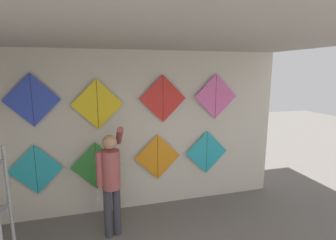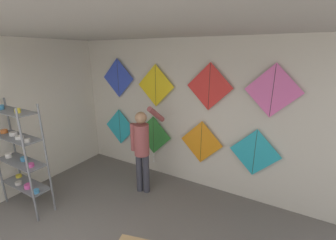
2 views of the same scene
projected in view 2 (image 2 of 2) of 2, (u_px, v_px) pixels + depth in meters
The scene contains 13 objects.
back_panel at pixel (181, 114), 4.37m from camera, with size 5.55×0.06×2.80m, color beige.
left_panel at pixel (25, 117), 4.14m from camera, with size 0.06×4.05×2.80m, color beige.
ceiling_slab at pixel (119, 27), 2.58m from camera, with size 5.55×4.05×0.04m, color #A8A399.
shelf_rack at pixel (19, 152), 3.59m from camera, with size 0.97×0.32×1.83m.
shopkeeper at pixel (142, 145), 4.05m from camera, with size 0.41×0.62×1.67m.
kite_0 at pixel (120, 127), 5.17m from camera, with size 0.83×0.01×0.83m.
kite_1 at pixel (153, 136), 4.74m from camera, with size 0.83×0.04×1.04m.
kite_2 at pixel (201, 142), 4.20m from camera, with size 0.83×0.01×0.83m.
kite_3 at pixel (255, 153), 3.75m from camera, with size 0.83×0.01×0.83m.
kite_4 at pixel (118, 78), 4.83m from camera, with size 0.83×0.01×0.83m.
kite_5 at pixel (156, 86), 4.40m from camera, with size 0.83×0.01×0.83m.
kite_6 at pixel (209, 87), 3.85m from camera, with size 0.83×0.01×0.83m.
kite_7 at pixel (273, 91), 3.37m from camera, with size 0.83×0.01×0.83m.
Camera 2 is at (1.88, -0.51, 2.54)m, focal length 24.00 mm.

